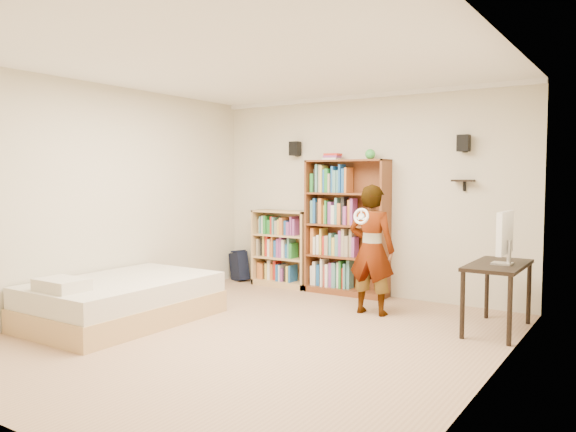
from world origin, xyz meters
name	(u,v)px	position (x,y,z in m)	size (l,w,h in m)	color
ground	(255,337)	(0.00, 0.00, 0.00)	(4.50, 5.00, 0.01)	tan
room_shell	(254,160)	(0.00, 0.00, 1.76)	(4.52, 5.02, 2.71)	beige
crown_molding	(254,65)	(0.00, 0.00, 2.67)	(4.50, 5.00, 0.06)	white
speaker_left	(295,149)	(-1.05, 2.40, 2.00)	(0.14, 0.12, 0.20)	black
speaker_right	(464,143)	(1.35, 2.40, 2.00)	(0.14, 0.12, 0.20)	black
wall_shelf	(463,181)	(1.35, 2.41, 1.55)	(0.25, 0.16, 0.03)	black
tall_bookshelf	(347,227)	(-0.18, 2.33, 0.91)	(1.15, 0.34, 1.82)	brown
low_bookshelf	(282,248)	(-1.23, 2.33, 0.55)	(0.88, 0.33, 1.10)	tan
computer_desk	(497,297)	(1.97, 1.55, 0.35)	(0.52, 1.03, 0.71)	black
imac	(503,238)	(2.02, 1.51, 0.98)	(0.11, 0.54, 0.54)	white
daybed	(123,295)	(-1.58, -0.31, 0.30)	(1.30, 2.01, 0.59)	beige
person	(372,250)	(0.57, 1.50, 0.75)	(0.55, 0.36, 1.51)	black
wii_wheel	(361,216)	(0.57, 1.22, 1.16)	(0.19, 0.19, 0.03)	white
navy_bag	(239,266)	(-2.03, 2.34, 0.23)	(0.34, 0.22, 0.45)	black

